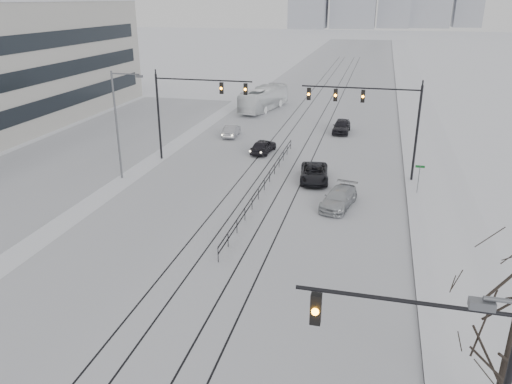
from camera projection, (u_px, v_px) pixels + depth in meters
The scene contains 17 objects.
road at pixel (314, 112), 67.02m from camera, with size 22.00×260.00×0.02m, color silver.
sidewalk_east at pixel (419, 117), 63.99m from camera, with size 5.00×260.00×0.16m, color silver.
curb at pixel (399, 116), 64.55m from camera, with size 0.10×260.00×0.12m, color gray.
parking_strip at pixel (77, 155), 48.85m from camera, with size 14.00×60.00×0.03m, color silver.
tram_rails at pixel (287, 155), 48.92m from camera, with size 5.30×180.00×0.01m.
traffic_mast_near at pixel (447, 369), 14.10m from camera, with size 6.10×0.37×7.00m.
traffic_mast_ne at pixel (376, 112), 40.49m from camera, with size 9.60×0.37×8.00m.
traffic_mast_nw at pixel (188, 102), 45.18m from camera, with size 9.10×0.37×8.00m.
street_light_west at pixel (119, 118), 40.70m from camera, with size 2.73×0.25×9.00m.
median_fence at pixel (264, 184), 39.69m from camera, with size 0.06×24.00×1.00m.
street_sign at pixel (419, 175), 38.48m from camera, with size 0.70×0.06×2.40m.
sedan_sb_inner at pixel (263, 146), 49.29m from camera, with size 1.63×4.04×1.38m, color black.
sedan_sb_outer at pixel (231, 131), 55.18m from camera, with size 1.34×3.85×1.27m, color #94959B.
sedan_nb_front at pixel (314, 173), 41.72m from camera, with size 2.27×4.92×1.37m, color black.
sedan_nb_right at pixel (339, 198), 36.50m from camera, with size 1.90×4.66×1.35m, color #ACB0B4.
sedan_nb_far at pixel (342, 126), 56.67m from camera, with size 1.81×4.51×1.54m, color black.
box_truck at pixel (264, 99), 67.95m from camera, with size 2.62×11.18×3.11m, color white.
Camera 1 is at (8.24, -6.29, 14.35)m, focal length 35.00 mm.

